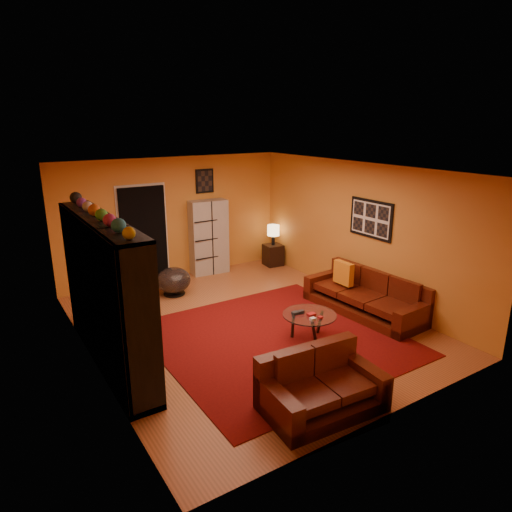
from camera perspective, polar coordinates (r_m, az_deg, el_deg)
floor at (r=7.83m, az=-1.11°, el=-8.56°), size 6.00×6.00×0.00m
ceiling at (r=7.12m, az=-1.23°, el=10.73°), size 6.00×6.00×0.00m
wall_back at (r=9.98m, az=-10.23°, el=4.65°), size 6.00×0.00×6.00m
wall_front at (r=5.20m, az=16.51°, el=-7.16°), size 6.00×0.00×6.00m
wall_left at (r=6.49m, az=-20.37°, el=-2.72°), size 0.00×6.00×6.00m
wall_right at (r=8.89m, az=12.74°, el=3.02°), size 0.00×6.00×6.00m
rug at (r=7.35m, az=2.46°, el=-10.29°), size 3.60×3.60×0.01m
doorway at (r=9.77m, az=-13.84°, el=2.48°), size 0.95×0.10×2.04m
wall_art_right at (r=8.60m, az=14.18°, el=4.53°), size 0.03×1.00×0.70m
wall_art_back at (r=10.14m, az=-6.45°, el=9.30°), size 0.42×0.03×0.52m
entertainment_unit at (r=6.62m, az=-18.26°, el=-4.44°), size 0.45×3.00×2.10m
tv at (r=6.67m, az=-17.81°, el=-5.00°), size 0.86×0.11×0.49m
sofa at (r=8.48m, az=13.84°, el=-4.92°), size 1.06×2.30×0.85m
loveseat at (r=5.72m, az=7.82°, el=-15.74°), size 1.47×0.95×0.85m
throw_pillow at (r=8.54m, az=10.88°, el=-2.10°), size 0.12×0.42×0.42m
coffee_table at (r=7.23m, az=6.69°, el=-7.59°), size 0.84×0.84×0.42m
storage_cabinet at (r=10.19m, az=-5.93°, el=2.36°), size 0.85×0.43×1.66m
bowl_chair at (r=9.15m, az=-10.26°, el=-3.02°), size 0.67×0.67×0.55m
side_table at (r=10.84m, az=2.15°, el=0.15°), size 0.44×0.44×0.50m
table_lamp at (r=10.69m, az=2.18°, el=3.14°), size 0.28×0.28×0.47m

